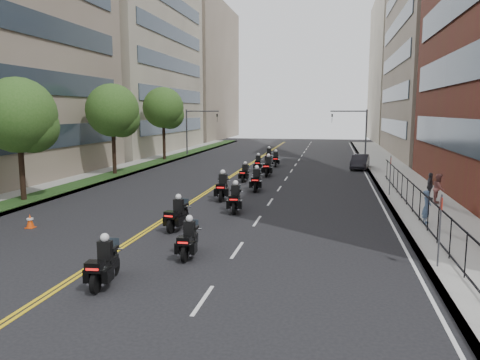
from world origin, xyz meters
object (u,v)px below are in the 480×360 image
object	(u,v)px
motorcycle_1	(189,241)
motorcycle_8	(258,164)
motorcycle_10	(269,156)
parked_sedan	(360,162)
motorcycle_3	(235,200)
motorcycle_9	(276,160)
motorcycle_5	(256,181)
motorcycle_4	(223,188)
motorcycle_6	(245,174)
pedestrian_b	(439,188)
motorcycle_2	(177,216)
pedestrian_c	(430,186)
motorcycle_0	(104,265)
pedestrian_a	(427,207)
traffic_cone	(30,221)
motorcycle_7	(268,167)

from	to	relation	value
motorcycle_1	motorcycle_8	size ratio (longest dim) A/B	0.96
motorcycle_10	parked_sedan	xyz separation A→B (m)	(9.21, -4.37, 0.02)
motorcycle_3	motorcycle_9	distance (m)	21.41
motorcycle_5	motorcycle_8	size ratio (longest dim) A/B	1.07
motorcycle_4	motorcycle_5	size ratio (longest dim) A/B	1.06
motorcycle_6	pedestrian_b	size ratio (longest dim) A/B	1.24
motorcycle_5	motorcycle_10	world-z (taller)	motorcycle_5
motorcycle_4	motorcycle_2	bearing A→B (deg)	-98.84
parked_sedan	motorcycle_4	bearing A→B (deg)	-109.32
motorcycle_4	pedestrian_c	size ratio (longest dim) A/B	1.56
pedestrian_c	motorcycle_0	bearing A→B (deg)	165.29
motorcycle_1	motorcycle_10	bearing A→B (deg)	89.24
motorcycle_1	pedestrian_c	world-z (taller)	pedestrian_c
motorcycle_0	motorcycle_1	size ratio (longest dim) A/B	1.04
motorcycle_10	pedestrian_a	world-z (taller)	pedestrian_a
motorcycle_8	pedestrian_a	size ratio (longest dim) A/B	1.40
pedestrian_b	pedestrian_c	world-z (taller)	pedestrian_b
motorcycle_6	traffic_cone	xyz separation A→B (m)	(-7.18, -16.27, -0.29)
motorcycle_9	motorcycle_8	bearing A→B (deg)	-111.53
motorcycle_0	motorcycle_6	bearing A→B (deg)	83.77
motorcycle_1	motorcycle_6	world-z (taller)	motorcycle_1
motorcycle_9	pedestrian_c	xyz separation A→B (m)	(11.23, -16.36, 0.30)
motorcycle_3	pedestrian_a	distance (m)	9.61
traffic_cone	motorcycle_4	bearing A→B (deg)	49.84
pedestrian_a	motorcycle_2	bearing A→B (deg)	128.69
motorcycle_9	traffic_cone	distance (m)	27.95
motorcycle_0	motorcycle_8	distance (m)	28.87
traffic_cone	pedestrian_b	bearing A→B (deg)	25.03
parked_sedan	pedestrian_a	world-z (taller)	pedestrian_a
traffic_cone	pedestrian_c	bearing A→B (deg)	27.76
motorcycle_4	pedestrian_a	bearing A→B (deg)	-29.46
pedestrian_c	traffic_cone	xyz separation A→B (m)	(-19.59, -10.31, -0.63)
motorcycle_7	pedestrian_a	distance (m)	18.52
motorcycle_6	traffic_cone	size ratio (longest dim) A/B	3.18
motorcycle_4	traffic_cone	distance (m)	11.22
motorcycle_5	motorcycle_6	xyz separation A→B (m)	(-1.58, 4.11, -0.08)
motorcycle_3	traffic_cone	distance (m)	10.18
motorcycle_8	pedestrian_c	bearing A→B (deg)	-50.32
motorcycle_1	motorcycle_3	bearing A→B (deg)	85.99
motorcycle_4	traffic_cone	bearing A→B (deg)	-136.21
motorcycle_3	motorcycle_4	size ratio (longest dim) A/B	0.93
motorcycle_5	pedestrian_a	xyz separation A→B (m)	(9.44, -8.34, 0.25)
motorcycle_4	motorcycle_10	size ratio (longest dim) A/B	1.09
motorcycle_7	parked_sedan	bearing A→B (deg)	40.11
motorcycle_3	motorcycle_8	distance (m)	17.63
motorcycle_7	pedestrian_b	world-z (taller)	motorcycle_7
pedestrian_c	motorcycle_7	bearing A→B (deg)	73.04
motorcycle_6	pedestrian_a	bearing A→B (deg)	-47.01
motorcycle_10	traffic_cone	distance (m)	31.20
motorcycle_1	motorcycle_8	xyz separation A→B (m)	(-1.39, 25.59, 0.03)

